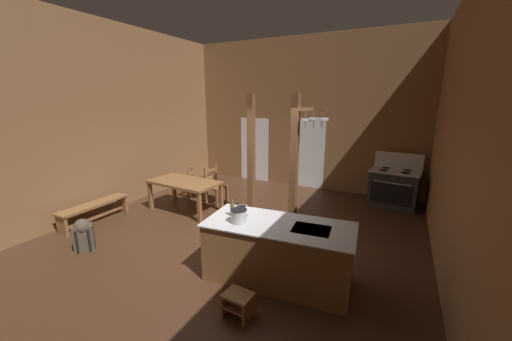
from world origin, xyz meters
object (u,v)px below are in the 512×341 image
step_stool (238,303)px  bottle_tall_on_counter (233,210)px  ladderback_chair_by_post (195,182)px  ladderback_chair_near_window (215,186)px  backpack (83,234)px  mixing_bowl_on_counter (241,208)px  stockpot_on_counter (239,216)px  stove_range (394,188)px  kitchen_island (278,252)px  dining_table (185,185)px  bench_along_left_wall (94,209)px

step_stool → bottle_tall_on_counter: size_ratio=1.45×
ladderback_chair_by_post → step_stool: bearing=-45.3°
ladderback_chair_near_window → ladderback_chair_by_post: same height
step_stool → backpack: 3.30m
mixing_bowl_on_counter → bottle_tall_on_counter: (-0.01, -0.26, 0.07)m
step_stool → ladderback_chair_near_window: (-2.63, 3.30, 0.27)m
stockpot_on_counter → bottle_tall_on_counter: size_ratio=1.17×
stove_range → kitchen_island: bearing=-108.6°
backpack → stockpot_on_counter: stockpot_on_counter is taller
step_stool → dining_table: bearing=139.7°
bottle_tall_on_counter → bench_along_left_wall: bearing=177.7°
kitchen_island → ladderback_chair_near_window: 3.66m
ladderback_chair_by_post → bottle_tall_on_counter: (2.69, -2.44, 0.55)m
step_stool → dining_table: dining_table is taller
kitchen_island → step_stool: size_ratio=5.91×
ladderback_chair_by_post → backpack: size_ratio=1.59×
bench_along_left_wall → stockpot_on_counter: 3.94m
dining_table → bench_along_left_wall: 2.00m
backpack → mixing_bowl_on_counter: size_ratio=3.06×
bench_along_left_wall → mixing_bowl_on_counter: (3.67, 0.11, 0.63)m
bench_along_left_wall → step_stool: bearing=-13.5°
kitchen_island → mixing_bowl_on_counter: (-0.74, 0.21, 0.49)m
stove_range → step_stool: size_ratio=3.48×
ladderback_chair_by_post → backpack: ladderback_chair_by_post is taller
backpack → bottle_tall_on_counter: bearing=15.2°
stove_range → stockpot_on_counter: bearing=-113.9°
kitchen_island → bench_along_left_wall: (-4.41, 0.10, -0.14)m
dining_table → stove_range: bearing=30.2°
dining_table → bench_along_left_wall: (-1.31, -1.47, -0.34)m
step_stool → kitchen_island: bearing=80.7°
step_stool → stockpot_on_counter: stockpot_on_counter is taller
ladderback_chair_by_post → backpack: (-0.01, -3.18, -0.14)m
backpack → bottle_tall_on_counter: size_ratio=2.28×
kitchen_island → bench_along_left_wall: size_ratio=1.47×
kitchen_island → ladderback_chair_by_post: 4.19m
ladderback_chair_near_window → backpack: ladderback_chair_near_window is taller
ladderback_chair_near_window → stockpot_on_counter: bearing=-49.0°
step_stool → stockpot_on_counter: 1.16m
step_stool → ladderback_chair_near_window: ladderback_chair_near_window is taller
ladderback_chair_near_window → ladderback_chair_by_post: 0.65m
stove_range → dining_table: size_ratio=0.75×
stove_range → stockpot_on_counter: (-1.95, -4.41, 0.52)m
ladderback_chair_by_post → stockpot_on_counter: (2.90, -2.61, 0.55)m
ladderback_chair_near_window → stockpot_on_counter: 3.47m
dining_table → bottle_tall_on_counter: bearing=-34.6°
stove_range → bottle_tall_on_counter: size_ratio=5.05×
backpack → kitchen_island: bearing=12.7°
step_stool → bottle_tall_on_counter: (-0.60, 0.88, 0.83)m
step_stool → bottle_tall_on_counter: bottle_tall_on_counter is taller
dining_table → ladderback_chair_near_window: (0.31, 0.80, -0.20)m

